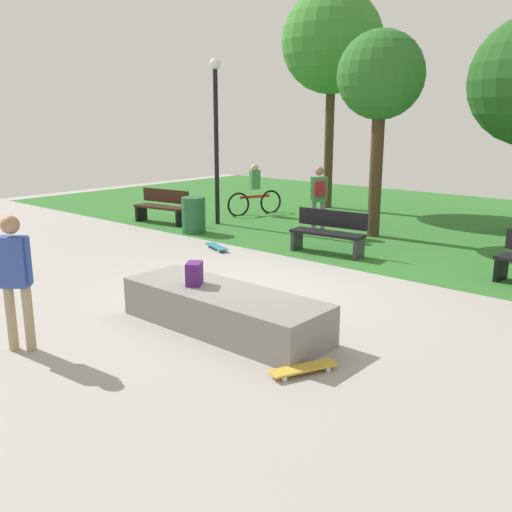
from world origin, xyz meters
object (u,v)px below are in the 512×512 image
object	(u,v)px
concrete_ledge	(224,310)
skateboard_spare	(217,247)
tree_leaning_ash	(332,43)
skater_performing_trick	(15,273)
park_bench_far_left	(329,231)
tree_tall_oak	(381,78)
lamp_post	(216,126)
park_bench_far_right	(162,206)
trash_bin	(194,215)
skateboard_by_ledge	(303,368)
cyclist_on_bicycle	(255,193)
pedestrian_with_backpack	(319,194)
backpack_on_ledge	(194,274)

from	to	relation	value
concrete_ledge	skateboard_spare	size ratio (longest dim) A/B	3.75
tree_leaning_ash	skater_performing_trick	bearing A→B (deg)	-73.57
park_bench_far_left	tree_tall_oak	bearing A→B (deg)	94.99
park_bench_far_left	lamp_post	xyz separation A→B (m)	(-4.18, 0.88, 2.11)
park_bench_far_right	trash_bin	size ratio (longest dim) A/B	1.85
concrete_ledge	trash_bin	xyz separation A→B (m)	(-5.17, 4.25, 0.17)
skater_performing_trick	tree_leaning_ash	size ratio (longest dim) A/B	0.26
skateboard_by_ledge	tree_leaning_ash	bearing A→B (deg)	122.71
park_bench_far_right	park_bench_far_left	bearing A→B (deg)	0.17
cyclist_on_bicycle	pedestrian_with_backpack	bearing A→B (deg)	-20.54
park_bench_far_right	cyclist_on_bicycle	xyz separation A→B (m)	(0.97, 2.72, 0.15)
skateboard_by_ledge	skateboard_spare	xyz separation A→B (m)	(-5.09, 3.72, 0.00)
park_bench_far_left	tree_leaning_ash	distance (m)	7.77
concrete_ledge	park_bench_far_right	distance (m)	8.20
skater_performing_trick	cyclist_on_bicycle	xyz separation A→B (m)	(-4.42, 9.48, -0.36)
backpack_on_ledge	tree_leaning_ash	xyz separation A→B (m)	(-4.43, 9.90, 4.28)
skater_performing_trick	skateboard_spare	distance (m)	5.92
skateboard_by_ledge	trash_bin	xyz separation A→B (m)	(-6.82, 4.66, 0.38)
skateboard_spare	pedestrian_with_backpack	xyz separation A→B (m)	(0.71, 2.85, 0.93)
concrete_ledge	cyclist_on_bicycle	size ratio (longest dim) A/B	1.77
skateboard_spare	trash_bin	size ratio (longest dim) A/B	0.92
tree_tall_oak	cyclist_on_bicycle	xyz separation A→B (m)	(-4.24, 0.48, -3.05)
skateboard_by_ledge	park_bench_far_right	world-z (taller)	park_bench_far_right
park_bench_far_left	tree_leaning_ash	bearing A→B (deg)	124.20
park_bench_far_left	trash_bin	world-z (taller)	park_bench_far_left
cyclist_on_bicycle	tree_tall_oak	bearing A→B (deg)	-6.45
park_bench_far_right	tree_leaning_ash	bearing A→B (deg)	70.58
tree_tall_oak	skateboard_by_ledge	bearing A→B (deg)	-66.03
backpack_on_ledge	trash_bin	size ratio (longest dim) A/B	0.36
skateboard_spare	skateboard_by_ledge	bearing A→B (deg)	-36.19
backpack_on_ledge	tree_leaning_ash	bearing A→B (deg)	-10.57
skateboard_spare	tree_tall_oak	xyz separation A→B (m)	(1.86, 3.53, 3.62)
skater_performing_trick	tree_tall_oak	size ratio (longest dim) A/B	0.36
park_bench_far_right	trash_bin	world-z (taller)	park_bench_far_right
skateboard_by_ledge	skateboard_spare	bearing A→B (deg)	143.81
park_bench_far_right	trash_bin	xyz separation A→B (m)	(1.61, -0.34, -0.03)
concrete_ledge	park_bench_far_right	bearing A→B (deg)	145.90
tree_tall_oak	trash_bin	distance (m)	5.49
concrete_ledge	skater_performing_trick	bearing A→B (deg)	-122.83
skateboard_spare	trash_bin	world-z (taller)	trash_bin
park_bench_far_left	cyclist_on_bicycle	distance (m)	5.20
tree_tall_oak	lamp_post	bearing A→B (deg)	-161.31
lamp_post	cyclist_on_bicycle	distance (m)	2.69
tree_leaning_ash	tree_tall_oak	world-z (taller)	tree_leaning_ash
skater_performing_trick	tree_leaning_ash	world-z (taller)	tree_leaning_ash
tree_tall_oak	lamp_post	distance (m)	4.35
skateboard_by_ledge	tree_leaning_ash	size ratio (longest dim) A/B	0.12
pedestrian_with_backpack	cyclist_on_bicycle	distance (m)	3.32
skateboard_spare	tree_leaning_ash	size ratio (longest dim) A/B	0.12
skater_performing_trick	skateboard_by_ledge	bearing A→B (deg)	29.95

